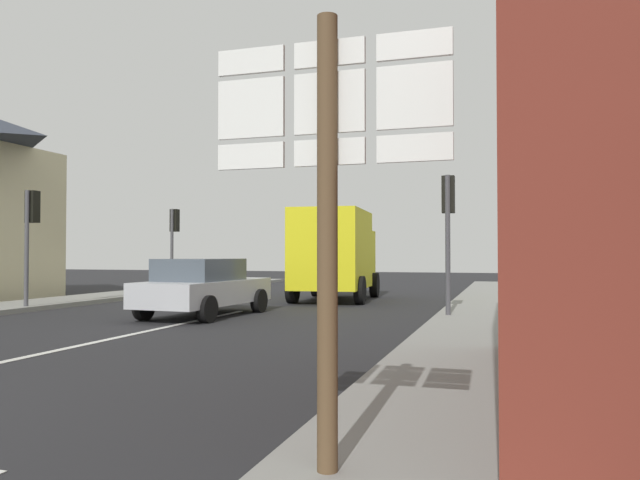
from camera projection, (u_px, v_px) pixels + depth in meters
name	position (u px, v px, depth m)	size (l,w,h in m)	color
ground_plane	(206.00, 319.00, 14.95)	(80.00, 80.00, 0.00)	#232326
sidewalk_right	(477.00, 337.00, 11.12)	(2.25, 44.00, 0.14)	gray
lane_centre_stripe	(103.00, 341.00, 11.12)	(0.16, 12.00, 0.01)	silver
sedan_far	(204.00, 287.00, 15.55)	(2.16, 4.29, 1.47)	#B7BABF
delivery_truck	(335.00, 252.00, 20.90)	(2.79, 5.15, 3.05)	yellow
route_sign_post	(328.00, 192.00, 4.12)	(1.66, 0.14, 3.20)	brown
traffic_light_far_left	(174.00, 231.00, 24.46)	(0.30, 0.49, 3.40)	#47474C
traffic_light_near_right	(448.00, 213.00, 14.73)	(0.30, 0.49, 3.48)	#47474C
traffic_light_near_left	(31.00, 222.00, 17.11)	(0.30, 0.49, 3.37)	#47474C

